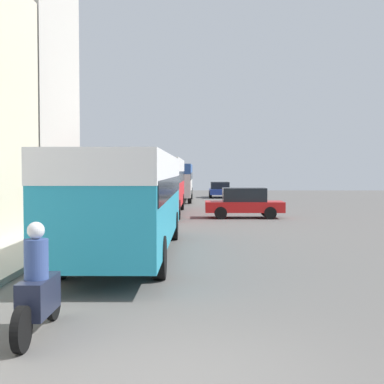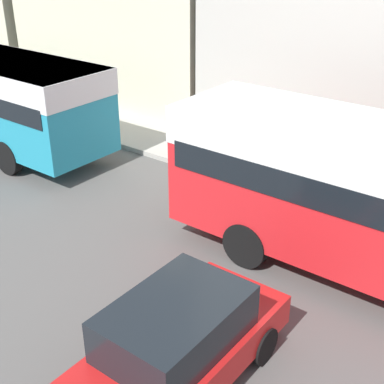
{
  "view_description": "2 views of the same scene",
  "coord_description": "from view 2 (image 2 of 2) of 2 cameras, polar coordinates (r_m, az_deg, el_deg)",
  "views": [
    {
      "loc": [
        0.24,
        -6.26,
        2.49
      ],
      "look_at": [
        -0.13,
        22.08,
        1.34
      ],
      "focal_mm": 50.0,
      "sensor_mm": 36.0,
      "label": 1
    },
    {
      "loc": [
        7.36,
        25.61,
        6.47
      ],
      "look_at": [
        0.08,
        20.03,
        1.88
      ],
      "focal_mm": 50.0,
      "sensor_mm": 36.0,
      "label": 2
    }
  ],
  "objects": [
    {
      "name": "car_far_curb",
      "position": [
        8.37,
        -1.69,
        -15.95
      ],
      "size": [
        4.07,
        1.79,
        1.58
      ],
      "rotation": [
        0.0,
        0.0,
        -1.57
      ],
      "color": "red",
      "rests_on": "ground_plane"
    }
  ]
}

